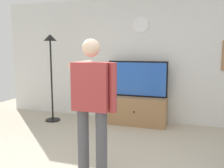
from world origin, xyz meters
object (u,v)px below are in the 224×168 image
Objects in this scene: television at (137,79)px; floor_lamp at (51,60)px; person_standing_nearer_lamp at (92,101)px; tv_stand at (137,110)px; wall_clock at (141,25)px.

floor_lamp is (-1.83, -0.39, 0.40)m from television.
person_standing_nearer_lamp is at bearing -90.98° from television.
floor_lamp reaches higher than person_standing_nearer_lamp.
television is at bearing 90.00° from tv_stand.
wall_clock reaches higher than person_standing_nearer_lamp.
floor_lamp reaches higher than television.
tv_stand is at bearing 10.53° from floor_lamp.
floor_lamp is at bearing -169.47° from tv_stand.
floor_lamp is (-1.83, -0.34, 1.07)m from tv_stand.
tv_stand is 2.44m from person_standing_nearer_lamp.
wall_clock is (-0.00, 0.24, 1.14)m from television.
tv_stand is 0.66× the size of floor_lamp.
television reaches higher than tv_stand.
tv_stand is 2.15m from floor_lamp.
wall_clock reaches higher than floor_lamp.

